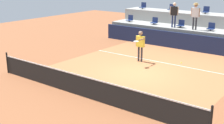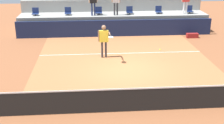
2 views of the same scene
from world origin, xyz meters
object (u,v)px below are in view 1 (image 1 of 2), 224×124
at_px(stadium_chair_lower_far_left, 130,19).
at_px(spectator_in_white, 174,12).
at_px(stadium_chair_lower_mid_left, 181,24).
at_px(spectator_with_hat, 195,13).
at_px(stadium_chair_upper_center, 206,11).
at_px(stadium_chair_upper_far_left, 143,6).
at_px(tennis_ball, 181,63).
at_px(stadium_chair_lower_mid_right, 211,27).
at_px(tennis_player, 140,43).
at_px(stadium_chair_lower_left, 154,21).
at_px(stadium_chair_upper_left, 172,8).

relative_size(stadium_chair_lower_far_left, spectator_in_white, 0.30).
xyz_separation_m(stadium_chair_lower_mid_left, spectator_with_hat, (1.15, -0.38, 0.88)).
bearing_deg(stadium_chair_upper_center, spectator_in_white, -122.99).
relative_size(stadium_chair_upper_far_left, tennis_ball, 7.65).
bearing_deg(stadium_chair_lower_far_left, stadium_chair_lower_mid_right, 0.00).
height_order(stadium_chair_lower_mid_left, tennis_ball, stadium_chair_lower_mid_left).
distance_m(stadium_chair_lower_far_left, tennis_player, 6.99).
bearing_deg(stadium_chair_lower_mid_left, stadium_chair_upper_far_left, 157.01).
bearing_deg(spectator_with_hat, stadium_chair_upper_far_left, 157.95).
distance_m(stadium_chair_lower_left, stadium_chair_lower_mid_right, 4.26).
height_order(stadium_chair_upper_left, spectator_with_hat, spectator_with_hat).
distance_m(stadium_chair_lower_left, stadium_chair_upper_center, 3.73).
distance_m(stadium_chair_lower_far_left, stadium_chair_upper_center, 5.71).
relative_size(stadium_chair_lower_left, spectator_in_white, 0.30).
bearing_deg(spectator_in_white, tennis_ball, -60.14).
bearing_deg(stadium_chair_upper_left, stadium_chair_upper_center, 0.00).
relative_size(stadium_chair_lower_mid_right, spectator_with_hat, 0.29).
relative_size(stadium_chair_lower_far_left, stadium_chair_lower_mid_right, 1.00).
bearing_deg(tennis_player, spectator_in_white, 95.08).
xyz_separation_m(stadium_chair_upper_far_left, tennis_ball, (7.16, -7.93, -1.71)).
bearing_deg(stadium_chair_lower_far_left, stadium_chair_upper_far_left, 87.63).
relative_size(stadium_chair_lower_left, tennis_ball, 7.65).
bearing_deg(tennis_player, stadium_chair_upper_left, 103.49).
height_order(spectator_in_white, spectator_with_hat, spectator_with_hat).
xyz_separation_m(stadium_chair_lower_far_left, stadium_chair_lower_mid_right, (6.46, 0.00, 0.00)).
bearing_deg(stadium_chair_lower_left, stadium_chair_lower_mid_right, 0.00).
distance_m(stadium_chair_lower_far_left, stadium_chair_lower_mid_left, 4.32).
bearing_deg(tennis_ball, stadium_chair_lower_mid_left, 115.44).
height_order(stadium_chair_lower_left, spectator_with_hat, spectator_with_hat).
xyz_separation_m(tennis_player, spectator_with_hat, (1.08, 5.05, 1.26)).
relative_size(tennis_player, spectator_with_hat, 1.00).
relative_size(stadium_chair_lower_mid_left, stadium_chair_lower_mid_right, 1.00).
bearing_deg(stadium_chair_lower_mid_left, stadium_chair_upper_center, 60.10).
height_order(stadium_chair_lower_mid_right, stadium_chair_upper_far_left, stadium_chair_upper_far_left).
relative_size(stadium_chair_upper_far_left, spectator_with_hat, 0.29).
height_order(stadium_chair_lower_mid_left, stadium_chair_upper_far_left, stadium_chair_upper_far_left).
bearing_deg(spectator_in_white, stadium_chair_lower_left, 167.52).
relative_size(stadium_chair_upper_left, tennis_ball, 7.65).
xyz_separation_m(stadium_chair_lower_mid_right, stadium_chair_upper_left, (-3.81, 1.80, 0.85)).
relative_size(stadium_chair_upper_center, spectator_with_hat, 0.29).
relative_size(stadium_chair_lower_left, stadium_chair_lower_mid_right, 1.00).
relative_size(stadium_chair_upper_far_left, spectator_in_white, 0.30).
xyz_separation_m(stadium_chair_upper_far_left, stadium_chair_upper_left, (2.57, 0.00, 0.00)).
distance_m(stadium_chair_upper_far_left, tennis_player, 8.51).
height_order(stadium_chair_lower_far_left, stadium_chair_lower_left, same).
height_order(stadium_chair_lower_mid_left, stadium_chair_lower_mid_right, same).
xyz_separation_m(stadium_chair_lower_mid_right, stadium_chair_upper_far_left, (-6.38, 1.80, 0.85)).
height_order(stadium_chair_lower_mid_left, stadium_chair_upper_left, stadium_chair_upper_left).
height_order(stadium_chair_lower_mid_right, stadium_chair_upper_left, stadium_chair_upper_left).
height_order(stadium_chair_upper_far_left, stadium_chair_upper_center, same).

